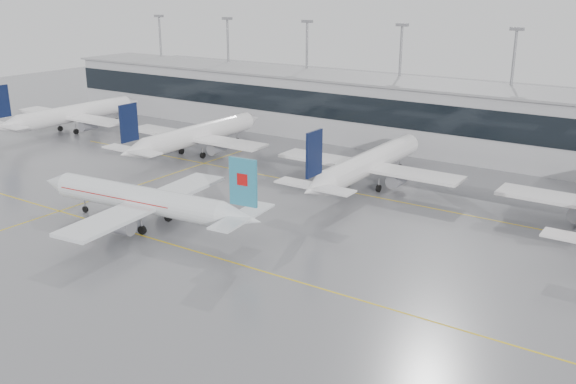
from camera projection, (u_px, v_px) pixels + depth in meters
The scene contains 12 objects.
ground at pixel (228, 261), 72.40m from camera, with size 320.00×320.00×0.00m, color slate.
taxi_line_main at pixel (228, 261), 72.40m from camera, with size 120.00×0.25×0.01m, color gold.
taxi_line_north at pixel (355, 193), 96.03m from camera, with size 120.00×0.25×0.01m, color gold.
taxi_line_cross at pixel (140, 184), 100.22m from camera, with size 0.25×60.00×0.01m, color gold.
terminal at pixel (438, 119), 119.38m from camera, with size 180.00×15.00×12.00m, color #A9A9AD.
terminal_glass at pixel (423, 117), 112.97m from camera, with size 180.00×0.20×5.00m, color black.
terminal_roof at pixel (441, 85), 117.47m from camera, with size 182.00×16.00×0.40m, color gray.
light_masts at pixel (453, 75), 121.84m from camera, with size 156.40×1.00×22.60m.
air_canada_jet at pixel (147, 201), 81.90m from camera, with size 35.24×27.97×10.91m.
parked_jet_a at pixel (71, 114), 135.15m from camera, with size 29.64×36.96×11.72m.
parked_jet_b at pixel (196, 135), 116.47m from camera, with size 29.64×36.96×11.72m.
parked_jet_c at pixel (368, 164), 97.79m from camera, with size 29.64×36.96×11.72m.
Camera 1 is at (42.86, -51.25, 29.75)m, focal length 40.00 mm.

